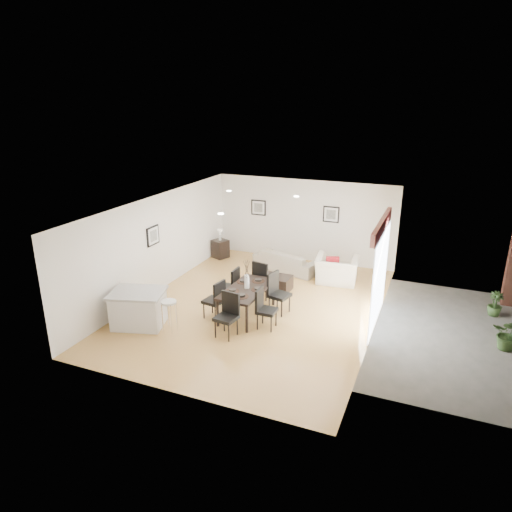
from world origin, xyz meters
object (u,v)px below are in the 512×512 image
at_px(sofa, 287,261).
at_px(bar_stool, 169,305).
at_px(side_table, 220,249).
at_px(coffee_table, 273,282).
at_px(dining_chair_foot, 262,278).
at_px(dining_chair_head, 228,312).
at_px(kitchen_island, 139,308).
at_px(dining_chair_wfar, 232,284).
at_px(dining_table, 247,291).
at_px(dining_chair_wnear, 216,298).
at_px(dining_chair_efar, 277,290).
at_px(armchair, 337,270).
at_px(dining_chair_enear, 264,306).

bearing_deg(sofa, bar_stool, 91.65).
bearing_deg(side_table, coffee_table, -35.75).
distance_m(dining_chair_foot, coffee_table, 0.80).
distance_m(dining_chair_head, kitchen_island, 2.21).
relative_size(dining_chair_wfar, dining_chair_head, 0.98).
distance_m(dining_table, bar_stool, 1.97).
xyz_separation_m(dining_chair_wnear, kitchen_island, (-1.55, -1.02, -0.11)).
height_order(coffee_table, bar_stool, bar_stool).
bearing_deg(dining_table, dining_chair_wfar, 146.10).
height_order(dining_chair_wfar, side_table, dining_chair_wfar).
height_order(dining_chair_efar, coffee_table, dining_chair_efar).
bearing_deg(dining_chair_wnear, dining_table, 135.31).
distance_m(side_table, kitchen_island, 5.16).
distance_m(dining_table, kitchen_island, 2.63).
bearing_deg(bar_stool, sofa, 76.20).
xyz_separation_m(kitchen_island, bar_stool, (0.86, 0.00, 0.23)).
bearing_deg(coffee_table, armchair, 39.09).
relative_size(dining_table, dining_chair_head, 1.74).
relative_size(dining_table, dining_chair_enear, 1.83).
distance_m(dining_chair_wnear, side_table, 4.58).
bearing_deg(dining_chair_wfar, coffee_table, 154.36).
bearing_deg(side_table, sofa, -6.34).
bearing_deg(coffee_table, dining_chair_enear, -73.52).
bearing_deg(bar_stool, side_table, 104.01).
bearing_deg(armchair, kitchen_island, 43.31).
xyz_separation_m(armchair, kitchen_island, (-3.74, -4.44, 0.05)).
distance_m(sofa, dining_chair_head, 4.49).
height_order(dining_chair_enear, kitchen_island, dining_chair_enear).
height_order(sofa, bar_stool, bar_stool).
xyz_separation_m(armchair, bar_stool, (-2.88, -4.44, 0.28)).
height_order(dining_table, kitchen_island, kitchen_island).
bearing_deg(coffee_table, kitchen_island, -122.35).
distance_m(dining_chair_head, coffee_table, 2.89).
distance_m(dining_chair_enear, dining_chair_efar, 0.90).
height_order(armchair, dining_chair_efar, dining_chair_efar).
height_order(dining_chair_wnear, kitchen_island, dining_chair_wnear).
bearing_deg(bar_stool, dining_chair_enear, 28.20).
xyz_separation_m(sofa, dining_table, (0.11, -3.39, 0.35)).
height_order(sofa, dining_chair_efar, dining_chair_efar).
xyz_separation_m(dining_table, dining_chair_head, (0.01, -1.08, -0.09)).
bearing_deg(dining_chair_foot, dining_chair_efar, 147.90).
relative_size(dining_table, side_table, 2.90).
height_order(coffee_table, kitchen_island, kitchen_island).
bearing_deg(kitchen_island, armchair, 33.41).
bearing_deg(dining_chair_foot, dining_chair_wnear, 81.00).
relative_size(side_table, kitchen_island, 0.42).
relative_size(dining_table, kitchen_island, 1.22).
xyz_separation_m(coffee_table, kitchen_island, (-2.19, -3.26, 0.23)).
bearing_deg(kitchen_island, dining_chair_foot, 33.50).
relative_size(armchair, dining_chair_wfar, 1.20).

